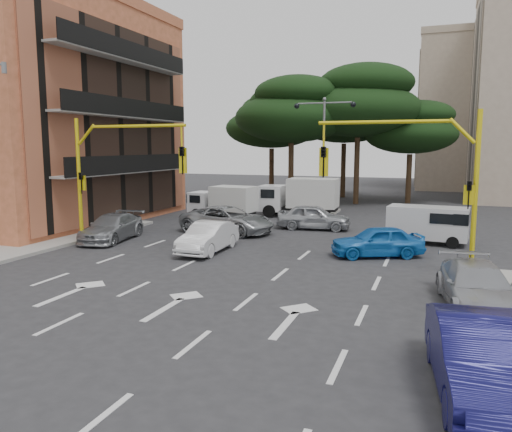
{
  "coord_description": "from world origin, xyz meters",
  "views": [
    {
      "loc": [
        7.36,
        -17.21,
        4.72
      ],
      "look_at": [
        -0.29,
        3.63,
        1.6
      ],
      "focal_mm": 35.0,
      "sensor_mm": 36.0,
      "label": 1
    }
  ],
  "objects_px": {
    "car_white_hatch": "(208,237)",
    "car_silver_wagon": "(112,227)",
    "car_silver_cross_a": "(227,220)",
    "van_white": "(427,225)",
    "signal_mast_right": "(423,169)",
    "car_navy_parked": "(480,359)",
    "street_lamp_center": "(324,135)",
    "signal_mast_left": "(110,164)",
    "box_truck_b": "(299,198)",
    "car_silver_cross_b": "(314,217)",
    "car_blue_compact": "(377,241)",
    "car_silver_parked": "(477,287)",
    "box_truck_a": "(223,203)"
  },
  "relations": [
    {
      "from": "street_lamp_center",
      "to": "car_silver_parked",
      "type": "height_order",
      "value": "street_lamp_center"
    },
    {
      "from": "box_truck_b",
      "to": "street_lamp_center",
      "type": "bearing_deg",
      "value": -55.65
    },
    {
      "from": "signal_mast_right",
      "to": "car_white_hatch",
      "type": "xyz_separation_m",
      "value": [
        -9.05,
        0.71,
        -3.22
      ]
    },
    {
      "from": "street_lamp_center",
      "to": "car_silver_wagon",
      "type": "relative_size",
      "value": 1.71
    },
    {
      "from": "box_truck_a",
      "to": "car_silver_wagon",
      "type": "bearing_deg",
      "value": 170.48
    },
    {
      "from": "signal_mast_right",
      "to": "car_navy_parked",
      "type": "xyz_separation_m",
      "value": [
        1.45,
        -9.35,
        -3.14
      ]
    },
    {
      "from": "car_white_hatch",
      "to": "street_lamp_center",
      "type": "bearing_deg",
      "value": 79.58
    },
    {
      "from": "signal_mast_left",
      "to": "box_truck_b",
      "type": "bearing_deg",
      "value": 67.32
    },
    {
      "from": "signal_mast_right",
      "to": "street_lamp_center",
      "type": "distance_m",
      "value": 15.65
    },
    {
      "from": "street_lamp_center",
      "to": "box_truck_a",
      "type": "distance_m",
      "value": 8.14
    },
    {
      "from": "street_lamp_center",
      "to": "car_silver_cross_a",
      "type": "distance_m",
      "value": 10.27
    },
    {
      "from": "car_silver_cross_b",
      "to": "car_navy_parked",
      "type": "relative_size",
      "value": 0.92
    },
    {
      "from": "van_white",
      "to": "box_truck_b",
      "type": "height_order",
      "value": "box_truck_b"
    },
    {
      "from": "car_blue_compact",
      "to": "car_silver_parked",
      "type": "distance_m",
      "value": 7.08
    },
    {
      "from": "car_silver_wagon",
      "to": "car_silver_cross_b",
      "type": "bearing_deg",
      "value": 29.48
    },
    {
      "from": "street_lamp_center",
      "to": "car_silver_cross_b",
      "type": "distance_m",
      "value": 7.4
    },
    {
      "from": "car_navy_parked",
      "to": "signal_mast_right",
      "type": "bearing_deg",
      "value": 91.81
    },
    {
      "from": "van_white",
      "to": "car_silver_cross_a",
      "type": "bearing_deg",
      "value": -80.82
    },
    {
      "from": "car_silver_wagon",
      "to": "box_truck_b",
      "type": "height_order",
      "value": "box_truck_b"
    },
    {
      "from": "car_blue_compact",
      "to": "signal_mast_left",
      "type": "bearing_deg",
      "value": -103.54
    },
    {
      "from": "signal_mast_left",
      "to": "box_truck_b",
      "type": "relative_size",
      "value": 1.13
    },
    {
      "from": "car_white_hatch",
      "to": "box_truck_a",
      "type": "bearing_deg",
      "value": 109.29
    },
    {
      "from": "car_white_hatch",
      "to": "box_truck_b",
      "type": "height_order",
      "value": "box_truck_b"
    },
    {
      "from": "car_silver_cross_b",
      "to": "car_silver_wagon",
      "type": "bearing_deg",
      "value": 122.36
    },
    {
      "from": "car_navy_parked",
      "to": "box_truck_b",
      "type": "relative_size",
      "value": 0.86
    },
    {
      "from": "car_silver_cross_a",
      "to": "van_white",
      "type": "height_order",
      "value": "van_white"
    },
    {
      "from": "car_silver_cross_b",
      "to": "van_white",
      "type": "bearing_deg",
      "value": -114.97
    },
    {
      "from": "car_silver_parked",
      "to": "signal_mast_left",
      "type": "bearing_deg",
      "value": 158.29
    },
    {
      "from": "signal_mast_right",
      "to": "signal_mast_left",
      "type": "relative_size",
      "value": 1.0
    },
    {
      "from": "car_silver_cross_a",
      "to": "car_white_hatch",
      "type": "bearing_deg",
      "value": -156.61
    },
    {
      "from": "car_blue_compact",
      "to": "car_silver_parked",
      "type": "bearing_deg",
      "value": 5.31
    },
    {
      "from": "car_white_hatch",
      "to": "box_truck_a",
      "type": "xyz_separation_m",
      "value": [
        -3.46,
        9.43,
        0.42
      ]
    },
    {
      "from": "street_lamp_center",
      "to": "car_white_hatch",
      "type": "distance_m",
      "value": 14.3
    },
    {
      "from": "street_lamp_center",
      "to": "van_white",
      "type": "relative_size",
      "value": 2.1
    },
    {
      "from": "car_silver_wagon",
      "to": "car_silver_cross_a",
      "type": "xyz_separation_m",
      "value": [
        4.61,
        3.98,
        0.07
      ]
    },
    {
      "from": "signal_mast_right",
      "to": "box_truck_b",
      "type": "height_order",
      "value": "signal_mast_right"
    },
    {
      "from": "car_white_hatch",
      "to": "car_silver_wagon",
      "type": "xyz_separation_m",
      "value": [
        -5.76,
        0.84,
        -0.01
      ]
    },
    {
      "from": "street_lamp_center",
      "to": "van_white",
      "type": "bearing_deg",
      "value": -48.46
    },
    {
      "from": "car_silver_parked",
      "to": "car_navy_parked",
      "type": "bearing_deg",
      "value": -100.84
    },
    {
      "from": "car_blue_compact",
      "to": "car_silver_parked",
      "type": "relative_size",
      "value": 0.86
    },
    {
      "from": "signal_mast_right",
      "to": "box_truck_a",
      "type": "bearing_deg",
      "value": 140.97
    },
    {
      "from": "signal_mast_left",
      "to": "car_silver_cross_a",
      "type": "bearing_deg",
      "value": 58.32
    },
    {
      "from": "van_white",
      "to": "box_truck_a",
      "type": "xyz_separation_m",
      "value": [
        -12.65,
        3.97,
        0.16
      ]
    },
    {
      "from": "car_white_hatch",
      "to": "car_blue_compact",
      "type": "bearing_deg",
      "value": 11.87
    },
    {
      "from": "car_silver_parked",
      "to": "street_lamp_center",
      "type": "bearing_deg",
      "value": 107.79
    },
    {
      "from": "car_navy_parked",
      "to": "van_white",
      "type": "distance_m",
      "value": 15.58
    },
    {
      "from": "car_white_hatch",
      "to": "box_truck_b",
      "type": "distance_m",
      "value": 12.32
    },
    {
      "from": "signal_mast_right",
      "to": "car_navy_parked",
      "type": "distance_m",
      "value": 9.97
    },
    {
      "from": "car_silver_cross_a",
      "to": "van_white",
      "type": "bearing_deg",
      "value": -76.48
    },
    {
      "from": "car_silver_parked",
      "to": "signal_mast_right",
      "type": "bearing_deg",
      "value": 106.85
    }
  ]
}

